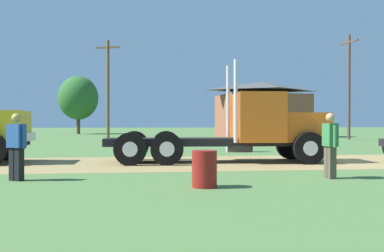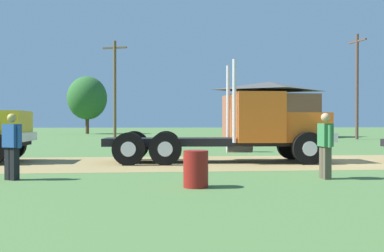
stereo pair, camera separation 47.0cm
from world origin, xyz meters
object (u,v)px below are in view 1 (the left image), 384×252
object	(u,v)px
truck_foreground_white	(250,129)
visitor_by_barrel	(330,143)
visitor_walking_mid	(16,144)
utility_pole_far	(349,84)
visitor_far_side	(239,134)
steel_barrel	(204,169)
shed_building	(262,110)
utility_pole_near	(108,87)

from	to	relation	value
truck_foreground_white	visitor_by_barrel	world-z (taller)	truck_foreground_white
visitor_walking_mid	utility_pole_far	xyz separation A→B (m)	(21.08, 24.29, 3.83)
visitor_by_barrel	visitor_far_side	size ratio (longest dim) A/B	1.05
visitor_far_side	steel_barrel	distance (m)	11.97
shed_building	utility_pole_near	xyz separation A→B (m)	(-14.76, -4.11, 1.86)
steel_barrel	visitor_by_barrel	bearing A→B (deg)	18.15
visitor_by_barrel	utility_pole_far	world-z (taller)	utility_pole_far
shed_building	utility_pole_far	size ratio (longest dim) A/B	1.01
visitor_by_barrel	visitor_far_side	world-z (taller)	visitor_by_barrel
visitor_far_side	visitor_by_barrel	bearing A→B (deg)	-89.59
visitor_far_side	shed_building	world-z (taller)	shed_building
utility_pole_near	utility_pole_far	size ratio (longest dim) A/B	0.94
utility_pole_near	utility_pole_far	world-z (taller)	utility_pole_far
visitor_far_side	utility_pole_far	distance (m)	19.91
visitor_by_barrel	shed_building	xyz separation A→B (m)	(7.10, 31.18, 1.70)
visitor_walking_mid	utility_pole_far	distance (m)	32.39
steel_barrel	shed_building	world-z (taller)	shed_building
visitor_by_barrel	utility_pole_far	distance (m)	28.28
utility_pole_near	shed_building	bearing A→B (deg)	15.56
shed_building	utility_pole_near	bearing A→B (deg)	-164.44
steel_barrel	utility_pole_near	bearing A→B (deg)	98.33
visitor_walking_mid	steel_barrel	size ratio (longest dim) A/B	2.03
visitor_walking_mid	shed_building	bearing A→B (deg)	63.61
visitor_by_barrel	utility_pole_far	xyz separation A→B (m)	(12.97, 24.83, 3.82)
truck_foreground_white	visitor_walking_mid	distance (m)	8.48
utility_pole_near	truck_foreground_white	bearing A→B (deg)	-72.95
truck_foreground_white	utility_pole_far	size ratio (longest dim) A/B	0.93
visitor_walking_mid	visitor_by_barrel	world-z (taller)	visitor_by_barrel
visitor_walking_mid	visitor_by_barrel	xyz separation A→B (m)	(8.11, -0.54, 0.01)
truck_foreground_white	utility_pole_near	world-z (taller)	utility_pole_near
shed_building	utility_pole_far	xyz separation A→B (m)	(5.87, -6.35, 2.12)
shed_building	utility_pole_far	world-z (taller)	utility_pole_far
truck_foreground_white	visitor_far_side	distance (m)	5.41
visitor_far_side	utility_pole_far	size ratio (longest dim) A/B	0.18
utility_pole_far	visitor_walking_mid	bearing A→B (deg)	-130.95
utility_pole_near	utility_pole_far	distance (m)	20.76
utility_pole_far	utility_pole_near	bearing A→B (deg)	173.80
visitor_walking_mid	utility_pole_near	distance (m)	26.78
visitor_far_side	utility_pole_near	xyz separation A→B (m)	(-7.59, 16.78, 3.60)
visitor_by_barrel	steel_barrel	world-z (taller)	visitor_by_barrel
visitor_far_side	steel_barrel	size ratio (longest dim) A/B	1.96
shed_building	utility_pole_near	world-z (taller)	utility_pole_near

